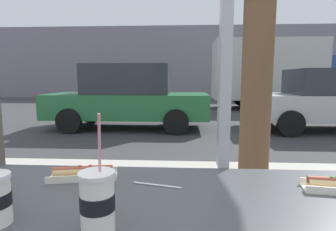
% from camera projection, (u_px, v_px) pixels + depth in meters
% --- Properties ---
extents(ground_plane, '(60.00, 60.00, 0.00)m').
position_uv_depth(ground_plane, '(189.00, 120.00, 9.26)').
color(ground_plane, '#38383A').
extents(sidewalk_strip, '(16.00, 2.80, 0.12)m').
position_uv_depth(sidewalk_strip, '(200.00, 206.00, 2.92)').
color(sidewalk_strip, '#B2ADA3').
rests_on(sidewalk_strip, ground).
extents(building_facade_far, '(28.00, 1.20, 5.01)m').
position_uv_depth(building_facade_far, '(187.00, 63.00, 19.88)').
color(building_facade_far, gray).
rests_on(building_facade_far, ground).
extents(soda_cup_right, '(0.09, 0.09, 0.32)m').
position_uv_depth(soda_cup_right, '(97.00, 201.00, 0.73)').
color(soda_cup_right, white).
rests_on(soda_cup_right, window_counter).
extents(hotdog_tray_near, '(0.28, 0.15, 0.05)m').
position_uv_depth(hotdog_tray_near, '(83.00, 173.00, 1.13)').
color(hotdog_tray_near, beige).
rests_on(hotdog_tray_near, window_counter).
extents(loose_straw, '(0.19, 0.05, 0.01)m').
position_uv_depth(loose_straw, '(157.00, 185.00, 1.05)').
color(loose_straw, white).
rests_on(loose_straw, window_counter).
extents(parked_car_green, '(4.39, 1.88, 1.77)m').
position_uv_depth(parked_car_green, '(128.00, 97.00, 7.71)').
color(parked_car_green, '#236B38').
rests_on(parked_car_green, ground).
extents(parked_car_silver, '(4.41, 2.02, 1.64)m').
position_uv_depth(parked_car_silver, '(332.00, 99.00, 7.40)').
color(parked_car_silver, '#BCBCC1').
rests_on(parked_car_silver, ground).
extents(box_truck, '(6.44, 2.44, 3.10)m').
position_uv_depth(box_truck, '(281.00, 72.00, 12.64)').
color(box_truck, beige).
rests_on(box_truck, ground).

